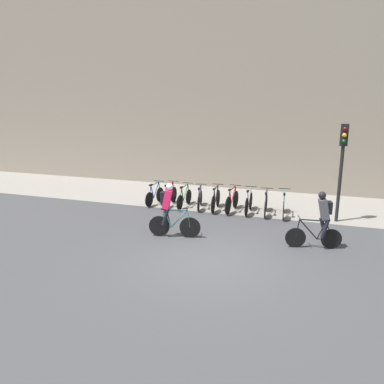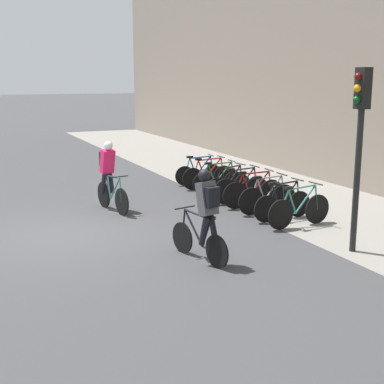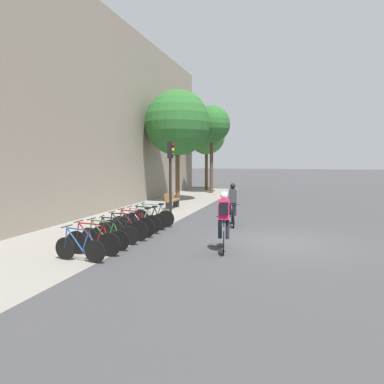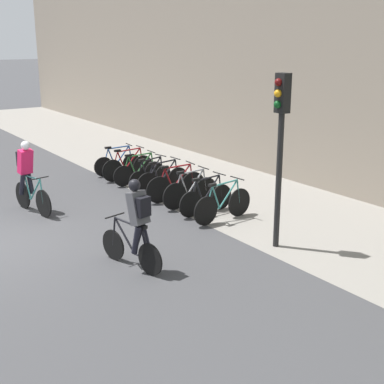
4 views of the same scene
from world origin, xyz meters
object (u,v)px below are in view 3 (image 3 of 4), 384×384
(parked_bike_1, at_px, (93,241))
(parked_bike_8, at_px, (153,217))
(cyclist_grey, at_px, (233,202))
(parked_bike_6, at_px, (140,222))
(bench, at_px, (172,200))
(parked_bike_5, at_px, (132,225))
(parked_bike_0, at_px, (80,247))
(cyclist_pink, at_px, (224,220))
(parked_bike_7, at_px, (147,220))
(traffic_light_pole, at_px, (171,166))
(parked_bike_2, at_px, (105,237))
(parked_bike_4, at_px, (124,229))
(parked_bike_3, at_px, (115,233))

(parked_bike_1, height_order, parked_bike_8, parked_bike_8)
(cyclist_grey, relative_size, parked_bike_6, 1.05)
(bench, bearing_deg, parked_bike_5, -171.78)
(parked_bike_0, xyz_separation_m, bench, (11.05, 1.11, 0.08))
(cyclist_pink, distance_m, parked_bike_1, 3.81)
(parked_bike_1, relative_size, parked_bike_7, 1.05)
(parked_bike_5, relative_size, traffic_light_pole, 0.49)
(parked_bike_1, xyz_separation_m, parked_bike_2, (0.67, -0.00, -0.02))
(parked_bike_4, bearing_deg, parked_bike_5, 0.02)
(parked_bike_1, distance_m, parked_bike_8, 4.71)
(parked_bike_0, height_order, parked_bike_3, parked_bike_0)
(parked_bike_6, distance_m, parked_bike_7, 0.67)
(bench, bearing_deg, parked_bike_2, -173.46)
(cyclist_grey, bearing_deg, parked_bike_0, 155.68)
(parked_bike_1, distance_m, parked_bike_5, 2.69)
(parked_bike_1, xyz_separation_m, parked_bike_6, (3.36, 0.00, 0.01))
(parked_bike_1, bearing_deg, bench, 6.12)
(parked_bike_4, relative_size, parked_bike_5, 0.98)
(parked_bike_8, relative_size, traffic_light_pole, 0.50)
(bench, bearing_deg, parked_bike_8, -168.91)
(parked_bike_0, bearing_deg, parked_bike_3, -0.01)
(parked_bike_0, distance_m, parked_bike_7, 4.71)
(cyclist_pink, xyz_separation_m, parked_bike_0, (-2.07, 3.50, -0.56))
(parked_bike_1, bearing_deg, parked_bike_4, 0.01)
(parked_bike_1, height_order, parked_bike_2, parked_bike_1)
(parked_bike_7, bearing_deg, parked_bike_1, -180.00)
(parked_bike_8, bearing_deg, parked_bike_4, 179.99)
(parked_bike_2, relative_size, parked_bike_4, 0.96)
(parked_bike_2, relative_size, parked_bike_5, 0.94)
(cyclist_grey, height_order, bench, cyclist_grey)
(parked_bike_5, height_order, parked_bike_8, parked_bike_5)
(parked_bike_2, bearing_deg, cyclist_grey, -29.50)
(cyclist_pink, bearing_deg, parked_bike_4, 79.99)
(cyclist_pink, bearing_deg, parked_bike_2, 101.71)
(parked_bike_5, bearing_deg, cyclist_grey, -42.28)
(parked_bike_2, height_order, parked_bike_4, parked_bike_4)
(parked_bike_8, bearing_deg, cyclist_pink, -133.36)
(cyclist_pink, relative_size, traffic_light_pole, 0.50)
(traffic_light_pole, bearing_deg, parked_bike_5, 178.50)
(parked_bike_3, relative_size, traffic_light_pole, 0.44)
(parked_bike_1, distance_m, bench, 10.44)
(parked_bike_2, height_order, bench, parked_bike_2)
(bench, bearing_deg, parked_bike_1, -173.88)
(parked_bike_2, bearing_deg, parked_bike_5, 0.04)
(parked_bike_8, bearing_deg, parked_bike_2, -179.99)
(parked_bike_7, xyz_separation_m, bench, (6.34, 1.11, 0.07))
(parked_bike_3, distance_m, parked_bike_6, 2.02)
(parked_bike_0, distance_m, parked_bike_6, 4.04)
(parked_bike_4, bearing_deg, bench, 7.57)
(parked_bike_4, height_order, parked_bike_6, parked_bike_6)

